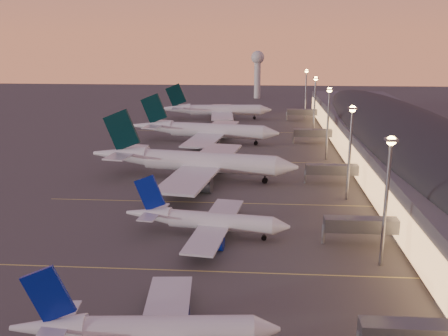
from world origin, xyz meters
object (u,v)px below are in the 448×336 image
airliner_narrow_south (147,331)px  airliner_wide_near (192,162)px  radar_tower (258,66)px  airliner_wide_far (216,110)px  airliner_wide_mid (204,130)px  airliner_narrow_north (206,221)px

airliner_narrow_south → airliner_wide_near: bearing=88.6°
airliner_wide_near → radar_tower: bearing=93.8°
airliner_wide_near → airliner_wide_far: bearing=100.4°
airliner_wide_mid → airliner_narrow_south: bearing=-78.4°
radar_tower → airliner_wide_far: bearing=-103.1°
airliner_wide_mid → airliner_wide_far: bearing=99.2°
airliner_wide_mid → radar_tower: (20.82, 149.32, 16.71)m
airliner_wide_mid → airliner_wide_far: size_ratio=1.05×
airliner_wide_near → airliner_wide_far: size_ratio=1.12×
airliner_wide_far → radar_tower: 95.25m
airliner_wide_mid → airliner_wide_far: (-0.46, 58.04, -0.27)m
airliner_narrow_south → airliner_wide_near: (-5.28, 88.20, 1.94)m
airliner_wide_near → airliner_narrow_north: bearing=-69.3°
airliner_narrow_north → airliner_wide_near: bearing=109.5°
airliner_narrow_north → airliner_wide_near: size_ratio=0.57×
airliner_wide_far → radar_tower: size_ratio=1.83×
airliner_wide_near → airliner_wide_far: (-2.41, 111.09, -0.58)m
airliner_wide_near → airliner_wide_mid: (-1.95, 53.05, -0.31)m
airliner_narrow_north → radar_tower: radar_tower is taller
airliner_narrow_north → airliner_wide_mid: bearing=104.5°
airliner_wide_near → radar_tower: radar_tower is taller
airliner_narrow_south → airliner_wide_mid: airliner_wide_mid is taller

